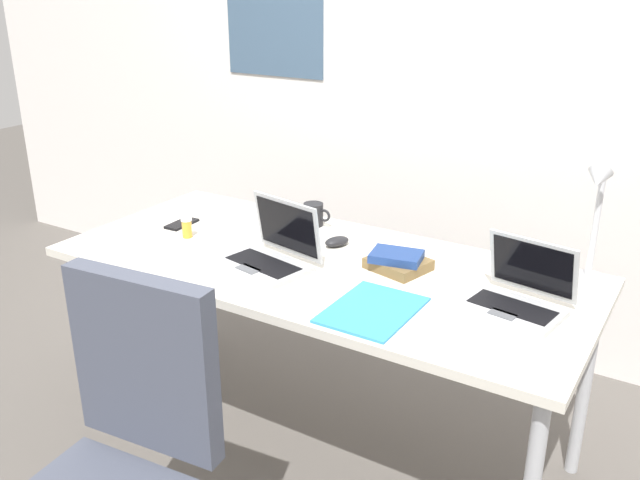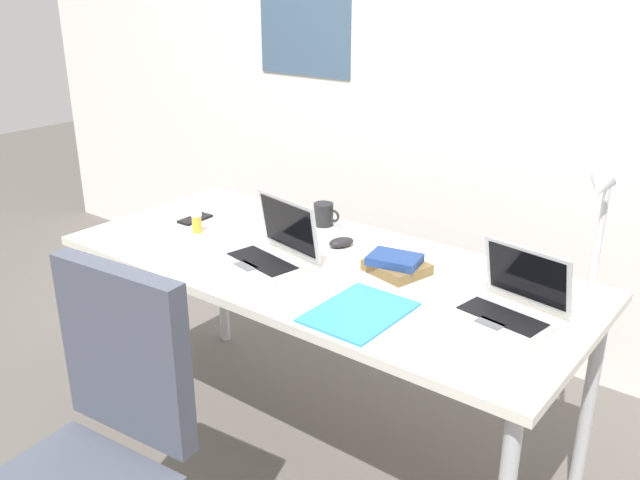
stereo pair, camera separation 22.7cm
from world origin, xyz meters
name	(u,v)px [view 1 (the left image)]	position (x,y,z in m)	size (l,w,h in m)	color
ground_plane	(320,442)	(0.00, 0.00, 0.00)	(12.00, 12.00, 0.00)	#56514C
wall_back	(452,59)	(0.00, 1.10, 1.30)	(6.00, 0.13, 2.60)	silver
desk	(320,277)	(0.00, 0.00, 0.68)	(1.80, 0.80, 0.74)	silver
desk_lamp	(594,226)	(0.80, 0.28, 0.94)	(0.12, 0.18, 0.40)	silver
laptop_back_left	(271,254)	(-0.12, -0.11, 0.78)	(0.33, 0.29, 0.22)	#B7BABC
laptop_near_lamp	(518,296)	(0.67, 0.00, 0.78)	(0.30, 0.27, 0.20)	#B7BABC
computer_mouse	(337,241)	(-0.03, 0.16, 0.76)	(0.06, 0.10, 0.03)	black
cell_phone	(182,224)	(-0.65, 0.03, 0.74)	(0.06, 0.14, 0.01)	black
pill_bottle	(187,227)	(-0.54, -0.06, 0.78)	(0.04, 0.04, 0.08)	gold
book_stack	(398,261)	(0.25, 0.08, 0.77)	(0.21, 0.20, 0.06)	brown
paper_folder_front_right	(372,310)	(0.32, -0.23, 0.74)	(0.23, 0.31, 0.01)	#338CC6
coffee_mug	(314,214)	(-0.21, 0.30, 0.78)	(0.11, 0.08, 0.09)	black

